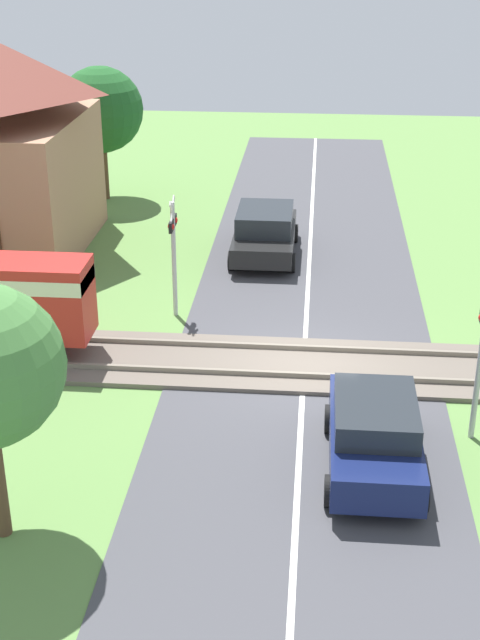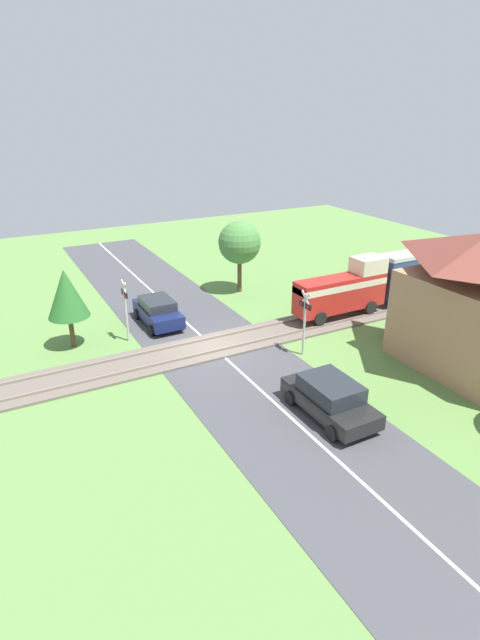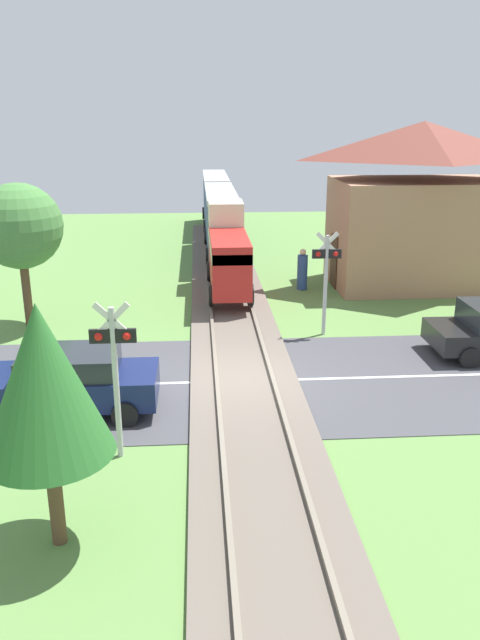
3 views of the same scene
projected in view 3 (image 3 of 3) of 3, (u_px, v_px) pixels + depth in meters
name	position (u px, v px, depth m)	size (l,w,h in m)	color
ground_plane	(244.00, 382.00, 16.34)	(60.00, 60.00, 0.00)	#5B8442
road_surface	(244.00, 381.00, 16.34)	(48.00, 6.40, 0.02)	#424247
track_bed	(244.00, 379.00, 16.32)	(2.80, 48.00, 0.24)	#665B51
train	(220.00, 215.00, 31.16)	(1.58, 21.89, 3.18)	red
car_near_crossing	(71.00, 381.00, 14.46)	(3.96, 1.88, 1.51)	#141E4C
crossing_signal_west_approach	(114.00, 361.00, 12.13)	(0.90, 0.18, 3.30)	#B7B7B7
crossing_signal_east_approach	(326.00, 270.00, 19.23)	(0.90, 0.18, 3.30)	#B7B7B7
station_building	(417.00, 208.00, 24.73)	(7.00, 4.52, 6.45)	#AD7A5B
pedestrian_by_station	(302.00, 271.00, 24.82)	(0.41, 0.41, 1.64)	#2D4C8E
tree_roadside_hedge	(20.00, 227.00, 19.72)	(2.72, 2.72, 4.67)	brown
tree_beyond_track	(43.00, 382.00, 9.33)	(2.03, 2.03, 4.09)	brown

